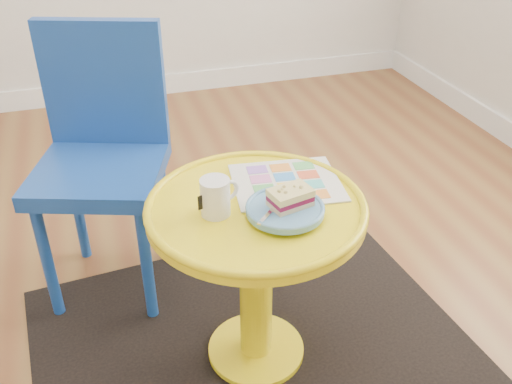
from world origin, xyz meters
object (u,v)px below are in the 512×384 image
object	(u,v)px
newspaper	(287,183)
mug	(216,196)
side_table	(256,252)
chair	(103,147)
plate	(285,210)

from	to	relation	value
newspaper	mug	size ratio (longest dim) A/B	2.76
newspaper	mug	xyz separation A→B (m)	(-0.22, -0.09, 0.05)
side_table	chair	distance (m)	0.64
chair	plate	bearing A→B (deg)	-36.29
mug	plate	size ratio (longest dim) A/B	0.54
newspaper	plate	xyz separation A→B (m)	(-0.06, -0.15, 0.02)
chair	side_table	bearing A→B (deg)	-36.74
chair	mug	xyz separation A→B (m)	(0.25, -0.53, 0.09)
mug	chair	bearing A→B (deg)	96.10
side_table	newspaper	xyz separation A→B (m)	(0.11, 0.08, 0.16)
side_table	plate	size ratio (longest dim) A/B	2.92
chair	plate	size ratio (longest dim) A/B	4.52
mug	plate	distance (m)	0.18
mug	plate	world-z (taller)	mug
plate	newspaper	bearing A→B (deg)	68.53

